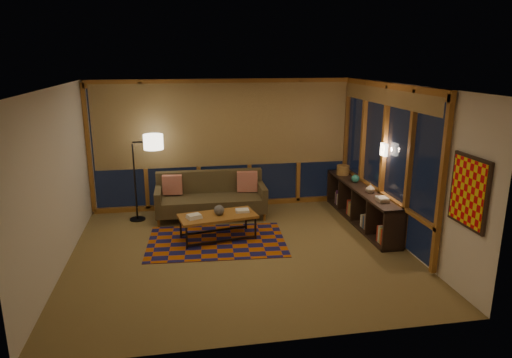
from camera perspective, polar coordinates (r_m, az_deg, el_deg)
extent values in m
cube|color=#9D8248|center=(7.65, -1.91, -9.13)|extent=(5.50, 5.00, 0.01)
cube|color=white|center=(6.99, -2.11, 11.50)|extent=(5.50, 5.00, 0.01)
cube|color=silver|center=(9.62, -4.09, 4.36)|extent=(5.50, 0.01, 2.70)
cube|color=silver|center=(4.85, 2.15, -6.53)|extent=(5.50, 0.01, 2.70)
cube|color=silver|center=(7.36, -23.73, -0.27)|extent=(0.01, 5.00, 2.70)
cube|color=silver|center=(8.04, 17.80, 1.53)|extent=(0.01, 5.00, 2.70)
cube|color=#AB4A0C|center=(8.08, -4.94, -7.76)|extent=(2.47, 1.73, 0.01)
sphere|color=black|center=(8.02, -4.64, -3.87)|extent=(0.19, 0.19, 0.18)
cylinder|color=#AC8338|center=(9.80, 10.82, 1.11)|extent=(0.33, 0.33, 0.20)
sphere|color=#246E5F|center=(9.24, 12.31, 0.05)|extent=(0.17, 0.17, 0.16)
imported|color=tan|center=(8.60, 14.09, -1.13)|extent=(0.18, 0.18, 0.17)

